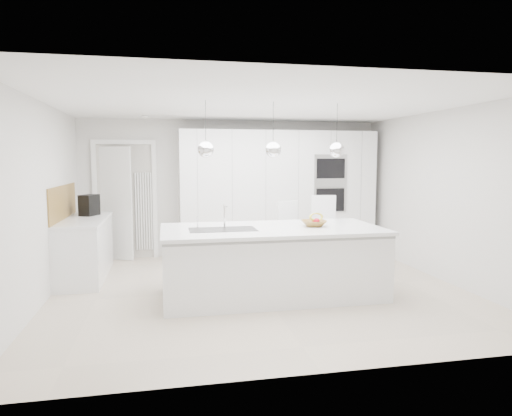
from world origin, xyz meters
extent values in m
plane|color=#C4B29A|center=(0.00, 0.00, 0.00)|extent=(5.50, 5.50, 0.00)
plane|color=silver|center=(0.00, 2.50, 1.25)|extent=(5.50, 0.00, 5.50)
plane|color=silver|center=(-2.75, 0.00, 1.25)|extent=(0.00, 5.00, 5.00)
plane|color=white|center=(0.00, 0.00, 2.50)|extent=(5.50, 5.50, 0.00)
cube|color=white|center=(0.80, 2.20, 1.15)|extent=(3.60, 0.60, 2.30)
cube|color=white|center=(-2.20, 2.42, 1.00)|extent=(0.76, 0.38, 2.00)
cube|color=white|center=(-2.45, 1.20, 0.43)|extent=(0.60, 1.80, 0.86)
cube|color=white|center=(-2.45, 1.20, 0.88)|extent=(0.62, 1.82, 0.04)
cube|color=olive|center=(-2.74, 1.20, 1.15)|extent=(0.02, 1.80, 0.50)
cube|color=white|center=(0.10, -0.30, 0.43)|extent=(2.80, 1.20, 0.86)
cube|color=white|center=(0.10, -0.25, 0.88)|extent=(2.84, 1.40, 0.04)
cylinder|color=white|center=(-0.50, -0.10, 1.05)|extent=(0.02, 0.02, 0.30)
sphere|color=white|center=(-0.75, -0.30, 1.90)|extent=(0.20, 0.20, 0.20)
sphere|color=white|center=(0.10, -0.30, 1.90)|extent=(0.20, 0.20, 0.20)
sphere|color=white|center=(0.95, -0.30, 1.90)|extent=(0.20, 0.20, 0.20)
imported|color=olive|center=(0.67, -0.26, 0.94)|extent=(0.36, 0.36, 0.08)
cube|color=black|center=(-2.43, 1.58, 1.06)|extent=(0.31, 0.36, 0.33)
sphere|color=#BB071A|center=(0.70, -0.29, 0.97)|extent=(0.08, 0.08, 0.08)
sphere|color=#BB071A|center=(0.69, -0.29, 0.97)|extent=(0.07, 0.07, 0.07)
sphere|color=#BB071A|center=(0.69, -0.25, 0.97)|extent=(0.07, 0.07, 0.07)
torus|color=yellow|center=(0.71, -0.24, 1.02)|extent=(0.25, 0.18, 0.22)
camera|label=1|loc=(-1.26, -5.95, 1.77)|focal=32.00mm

